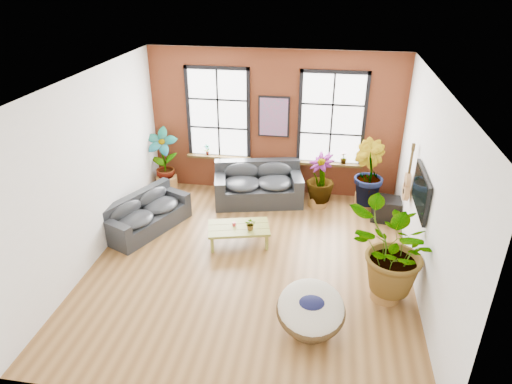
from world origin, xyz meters
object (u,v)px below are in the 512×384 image
sofa_left (145,214)px  papasan_chair (311,310)px  sofa_back (258,185)px  coffee_table (239,229)px

sofa_left → papasan_chair: bearing=-100.3°
sofa_back → coffee_table: 1.94m
sofa_back → coffee_table: size_ratio=1.63×
sofa_back → sofa_left: sofa_back is taller
coffee_table → sofa_left: bearing=158.6°
sofa_back → papasan_chair: sofa_back is taller
sofa_left → papasan_chair: size_ratio=1.77×
sofa_back → coffee_table: bearing=-105.7°
sofa_back → papasan_chair: (1.50, -4.21, -0.02)m
sofa_back → sofa_left: 2.76m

